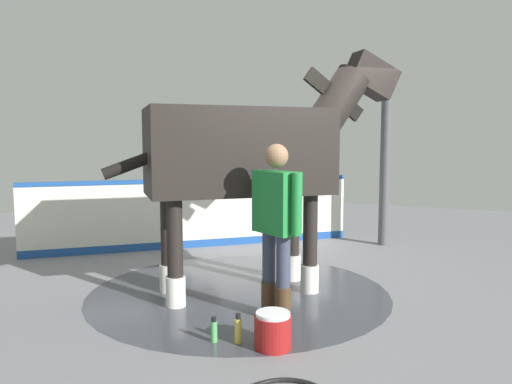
% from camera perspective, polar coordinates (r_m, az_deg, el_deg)
% --- Properties ---
extents(ground_plane, '(16.00, 16.00, 0.02)m').
position_cam_1_polar(ground_plane, '(5.59, 1.59, -11.44)').
color(ground_plane, gray).
extents(wet_patch, '(3.30, 3.30, 0.00)m').
position_cam_1_polar(wet_patch, '(5.47, -2.01, -11.71)').
color(wet_patch, '#42444C').
rests_on(wet_patch, ground).
extents(barrier_wall, '(3.54, 3.88, 1.09)m').
position_cam_1_polar(barrier_wall, '(7.66, -7.09, -2.79)').
color(barrier_wall, silver).
rests_on(barrier_wall, ground).
extents(roof_post_near, '(0.16, 0.16, 2.85)m').
position_cam_1_polar(roof_post_near, '(7.97, 15.05, 4.03)').
color(roof_post_near, '#4C4C51').
rests_on(roof_post_near, ground).
extents(horse, '(2.41, 2.62, 2.70)m').
position_cam_1_polar(horse, '(5.25, -0.73, 4.52)').
color(horse, black).
rests_on(horse, ground).
extents(handler, '(0.43, 0.59, 1.64)m').
position_cam_1_polar(handler, '(4.47, 2.41, -3.26)').
color(handler, '#47331E').
rests_on(handler, ground).
extents(wash_bucket, '(0.30, 0.30, 0.30)m').
position_cam_1_polar(wash_bucket, '(4.03, 2.01, -16.07)').
color(wash_bucket, maroon).
rests_on(wash_bucket, ground).
extents(bottle_shampoo, '(0.06, 0.06, 0.25)m').
position_cam_1_polar(bottle_shampoo, '(4.13, -2.13, -15.97)').
color(bottle_shampoo, '#D8CC4C').
rests_on(bottle_shampoo, ground).
extents(bottle_spray, '(0.06, 0.06, 0.21)m').
position_cam_1_polar(bottle_spray, '(4.17, -5.02, -16.04)').
color(bottle_spray, '#4CA559').
rests_on(bottle_spray, ground).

